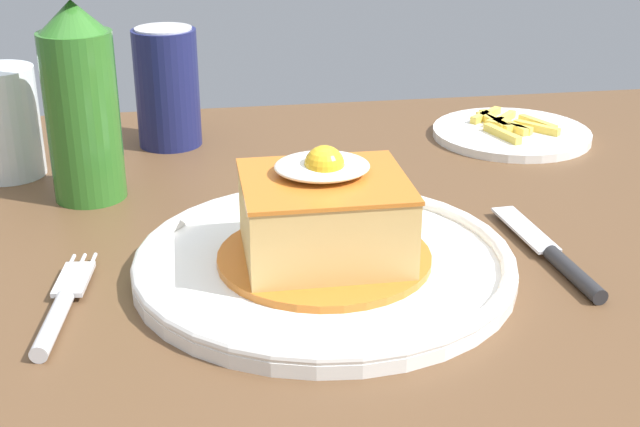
% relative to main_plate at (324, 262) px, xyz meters
% --- Properties ---
extents(dining_table, '(1.44, 0.84, 0.76)m').
position_rel_main_plate_xyz_m(dining_table, '(-0.02, 0.03, -0.12)').
color(dining_table, brown).
rests_on(dining_table, ground_plane).
extents(main_plate, '(0.28, 0.28, 0.02)m').
position_rel_main_plate_xyz_m(main_plate, '(0.00, 0.00, 0.00)').
color(main_plate, white).
rests_on(main_plate, dining_table).
extents(sandwich_meal, '(0.16, 0.16, 0.09)m').
position_rel_main_plate_xyz_m(sandwich_meal, '(-0.00, 0.00, 0.03)').
color(sandwich_meal, '#C66B23').
rests_on(sandwich_meal, main_plate).
extents(fork, '(0.03, 0.14, 0.01)m').
position_rel_main_plate_xyz_m(fork, '(-0.19, -0.04, -0.00)').
color(fork, silver).
rests_on(fork, dining_table).
extents(knife, '(0.03, 0.17, 0.01)m').
position_rel_main_plate_xyz_m(knife, '(0.18, -0.02, -0.00)').
color(knife, '#262628').
rests_on(knife, dining_table).
extents(soda_can, '(0.07, 0.07, 0.12)m').
position_rel_main_plate_xyz_m(soda_can, '(-0.11, 0.32, 0.05)').
color(soda_can, '#191E51').
rests_on(soda_can, dining_table).
extents(beer_bottle_green, '(0.06, 0.06, 0.27)m').
position_rel_main_plate_xyz_m(beer_bottle_green, '(-0.18, 0.18, 0.09)').
color(beer_bottle_green, '#2D6B23').
rests_on(beer_bottle_green, dining_table).
extents(drinking_glass, '(0.07, 0.07, 0.10)m').
position_rel_main_plate_xyz_m(drinking_glass, '(-0.27, 0.25, 0.04)').
color(drinking_glass, silver).
rests_on(drinking_glass, dining_table).
extents(side_plate_fries, '(0.17, 0.17, 0.02)m').
position_rel_main_plate_xyz_m(side_plate_fries, '(0.25, 0.29, -0.00)').
color(side_plate_fries, white).
rests_on(side_plate_fries, dining_table).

